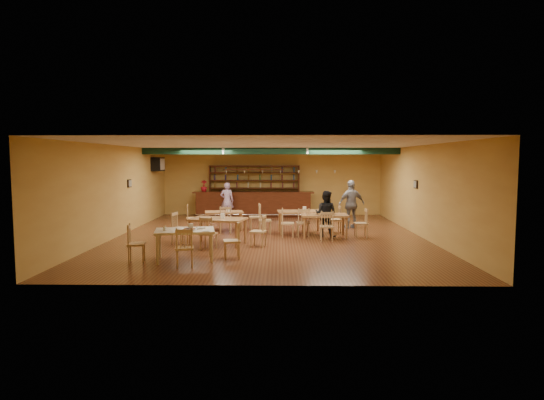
{
  "coord_description": "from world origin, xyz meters",
  "views": [
    {
      "loc": [
        0.34,
        -14.91,
        2.51
      ],
      "look_at": [
        0.09,
        0.6,
        1.15
      ],
      "focal_mm": 29.9,
      "sensor_mm": 36.0,
      "label": 1
    }
  ],
  "objects_px": {
    "near_table": "(185,245)",
    "patron_bar": "(227,201)",
    "dining_table_d": "(324,226)",
    "patron_right_a": "(326,214)",
    "dining_table_a": "(224,221)",
    "bar_counter": "(254,204)",
    "dining_table_c": "(218,232)",
    "dining_table_b": "(300,222)"
  },
  "relations": [
    {
      "from": "bar_counter",
      "to": "dining_table_c",
      "type": "xyz_separation_m",
      "value": [
        -0.68,
        -6.78,
        -0.17
      ]
    },
    {
      "from": "near_table",
      "to": "patron_right_a",
      "type": "height_order",
      "value": "patron_right_a"
    },
    {
      "from": "bar_counter",
      "to": "patron_bar",
      "type": "distance_m",
      "value": 1.39
    },
    {
      "from": "dining_table_a",
      "to": "patron_bar",
      "type": "height_order",
      "value": "patron_bar"
    },
    {
      "from": "dining_table_c",
      "to": "patron_bar",
      "type": "bearing_deg",
      "value": 108.15
    },
    {
      "from": "dining_table_d",
      "to": "near_table",
      "type": "xyz_separation_m",
      "value": [
        -3.85,
        -3.53,
        0.01
      ]
    },
    {
      "from": "dining_table_a",
      "to": "dining_table_d",
      "type": "xyz_separation_m",
      "value": [
        3.47,
        -1.44,
        0.04
      ]
    },
    {
      "from": "dining_table_b",
      "to": "dining_table_d",
      "type": "distance_m",
      "value": 1.13
    },
    {
      "from": "dining_table_b",
      "to": "dining_table_c",
      "type": "relative_size",
      "value": 0.96
    },
    {
      "from": "bar_counter",
      "to": "patron_right_a",
      "type": "relative_size",
      "value": 3.5
    },
    {
      "from": "patron_right_a",
      "to": "dining_table_a",
      "type": "bearing_deg",
      "value": 3.92
    },
    {
      "from": "dining_table_a",
      "to": "dining_table_c",
      "type": "bearing_deg",
      "value": -96.82
    },
    {
      "from": "dining_table_d",
      "to": "patron_right_a",
      "type": "bearing_deg",
      "value": 40.92
    },
    {
      "from": "dining_table_c",
      "to": "near_table",
      "type": "height_order",
      "value": "dining_table_c"
    },
    {
      "from": "bar_counter",
      "to": "dining_table_c",
      "type": "distance_m",
      "value": 6.81
    },
    {
      "from": "bar_counter",
      "to": "dining_table_d",
      "type": "bearing_deg",
      "value": -63.85
    },
    {
      "from": "patron_right_a",
      "to": "dining_table_c",
      "type": "bearing_deg",
      "value": 49.49
    },
    {
      "from": "dining_table_d",
      "to": "patron_bar",
      "type": "relative_size",
      "value": 0.95
    },
    {
      "from": "dining_table_a",
      "to": "dining_table_b",
      "type": "distance_m",
      "value": 2.78
    },
    {
      "from": "dining_table_c",
      "to": "dining_table_a",
      "type": "bearing_deg",
      "value": 107.5
    },
    {
      "from": "patron_right_a",
      "to": "dining_table_b",
      "type": "bearing_deg",
      "value": -19.31
    },
    {
      "from": "patron_right_a",
      "to": "bar_counter",
      "type": "bearing_deg",
      "value": -37.58
    },
    {
      "from": "patron_bar",
      "to": "patron_right_a",
      "type": "relative_size",
      "value": 1.04
    },
    {
      "from": "bar_counter",
      "to": "dining_table_a",
      "type": "relative_size",
      "value": 3.93
    },
    {
      "from": "dining_table_a",
      "to": "dining_table_d",
      "type": "height_order",
      "value": "dining_table_d"
    },
    {
      "from": "dining_table_a",
      "to": "near_table",
      "type": "bearing_deg",
      "value": -104.56
    },
    {
      "from": "dining_table_d",
      "to": "dining_table_b",
      "type": "bearing_deg",
      "value": 131.64
    },
    {
      "from": "dining_table_b",
      "to": "dining_table_a",
      "type": "bearing_deg",
      "value": 162.52
    },
    {
      "from": "dining_table_a",
      "to": "near_table",
      "type": "xyz_separation_m",
      "value": [
        -0.38,
        -4.97,
        0.05
      ]
    },
    {
      "from": "patron_bar",
      "to": "dining_table_d",
      "type": "bearing_deg",
      "value": 128.8
    },
    {
      "from": "dining_table_c",
      "to": "dining_table_d",
      "type": "height_order",
      "value": "dining_table_c"
    },
    {
      "from": "bar_counter",
      "to": "patron_bar",
      "type": "height_order",
      "value": "patron_bar"
    },
    {
      "from": "dining_table_a",
      "to": "patron_bar",
      "type": "bearing_deg",
      "value": 84.44
    },
    {
      "from": "dining_table_d",
      "to": "patron_right_a",
      "type": "height_order",
      "value": "patron_right_a"
    },
    {
      "from": "dining_table_d",
      "to": "near_table",
      "type": "bearing_deg",
      "value": -137.7
    },
    {
      "from": "bar_counter",
      "to": "near_table",
      "type": "xyz_separation_m",
      "value": [
        -1.22,
        -8.87,
        -0.18
      ]
    },
    {
      "from": "dining_table_b",
      "to": "patron_right_a",
      "type": "relative_size",
      "value": 1.01
    },
    {
      "from": "dining_table_b",
      "to": "patron_right_a",
      "type": "xyz_separation_m",
      "value": [
        0.8,
        -0.8,
        0.38
      ]
    },
    {
      "from": "dining_table_b",
      "to": "patron_bar",
      "type": "relative_size",
      "value": 0.97
    },
    {
      "from": "bar_counter",
      "to": "near_table",
      "type": "height_order",
      "value": "bar_counter"
    },
    {
      "from": "near_table",
      "to": "patron_bar",
      "type": "bearing_deg",
      "value": 78.18
    },
    {
      "from": "bar_counter",
      "to": "patron_bar",
      "type": "xyz_separation_m",
      "value": [
        -1.09,
        -0.83,
        0.22
      ]
    }
  ]
}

